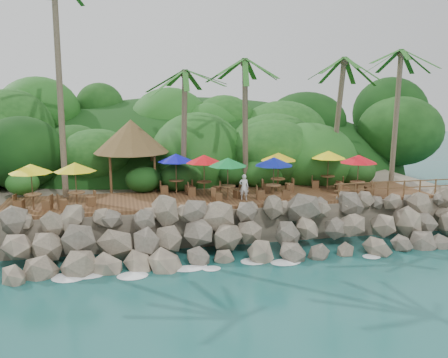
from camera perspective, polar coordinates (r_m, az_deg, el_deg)
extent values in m
plane|color=#19514F|center=(24.87, 3.03, -10.20)|extent=(140.00, 140.00, 0.00)
cube|color=gray|center=(39.68, -3.11, -0.78)|extent=(32.00, 25.20, 2.10)
ellipsoid|color=#143811|center=(47.16, -4.59, -0.30)|extent=(44.80, 28.00, 15.40)
cube|color=brown|center=(29.83, 0.00, -2.27)|extent=(26.00, 5.00, 0.20)
ellipsoid|color=white|center=(24.49, -18.33, -11.00)|extent=(1.20, 0.80, 0.06)
ellipsoid|color=white|center=(24.33, -11.17, -10.79)|extent=(1.20, 0.80, 0.06)
ellipsoid|color=white|center=(24.55, -4.04, -10.42)|extent=(1.20, 0.80, 0.06)
ellipsoid|color=white|center=(25.13, 2.85, -9.90)|extent=(1.20, 0.80, 0.06)
ellipsoid|color=white|center=(26.04, 9.31, -9.29)|extent=(1.20, 0.80, 0.06)
ellipsoid|color=white|center=(27.25, 15.25, -8.63)|extent=(1.20, 0.80, 0.06)
ellipsoid|color=white|center=(28.73, 20.61, -7.94)|extent=(1.20, 0.80, 0.06)
cylinder|color=brown|center=(31.19, -18.94, 10.63)|extent=(0.61, 2.93, 13.56)
cylinder|color=brown|center=(31.95, -4.76, 5.72)|extent=(0.72, 0.70, 7.72)
ellipsoid|color=#23601E|center=(31.86, -4.87, 12.65)|extent=(6.00, 6.00, 2.40)
cylinder|color=brown|center=(32.08, 2.54, 6.42)|extent=(0.71, 0.86, 8.44)
ellipsoid|color=#23601E|center=(32.07, 2.60, 13.95)|extent=(6.00, 6.00, 2.40)
cylinder|color=brown|center=(36.58, 19.75, 6.96)|extent=(1.06, 1.13, 9.25)
ellipsoid|color=#23601E|center=(36.64, 20.21, 14.19)|extent=(6.00, 6.00, 2.40)
cylinder|color=brown|center=(35.09, 13.32, 6.69)|extent=(0.39, 1.61, 8.64)
ellipsoid|color=#23601E|center=(35.10, 13.63, 13.77)|extent=(6.00, 6.00, 2.40)
cylinder|color=brown|center=(31.40, -13.31, 0.51)|extent=(0.16, 0.16, 2.40)
cylinder|color=brown|center=(31.47, -8.21, 0.71)|extent=(0.16, 0.16, 2.40)
cylinder|color=brown|center=(34.16, -13.25, 1.30)|extent=(0.16, 0.16, 2.40)
cylinder|color=brown|center=(34.23, -8.56, 1.48)|extent=(0.16, 0.16, 2.40)
cone|color=brown|center=(32.49, -10.97, 5.02)|extent=(4.99, 4.99, 2.20)
cylinder|color=brown|center=(31.38, 6.40, -0.74)|extent=(0.09, 0.09, 0.83)
cylinder|color=brown|center=(31.30, 6.42, 0.02)|extent=(0.94, 0.94, 0.06)
cylinder|color=brown|center=(31.23, 6.43, 0.73)|extent=(0.06, 0.06, 2.46)
cone|color=yellow|center=(31.07, 6.47, 2.66)|extent=(2.35, 2.35, 0.50)
cube|color=brown|center=(31.20, 5.02, -1.07)|extent=(0.49, 0.49, 0.51)
cube|color=brown|center=(31.64, 7.75, -0.97)|extent=(0.49, 0.49, 0.51)
cylinder|color=brown|center=(30.82, -5.67, -0.93)|extent=(0.09, 0.09, 0.83)
cylinder|color=brown|center=(30.74, -5.68, -0.15)|extent=(0.94, 0.94, 0.06)
cylinder|color=brown|center=(30.67, -5.70, 0.57)|extent=(0.06, 0.06, 2.46)
cone|color=#0D0EB5|center=(30.50, -5.73, 2.53)|extent=(2.35, 2.35, 0.50)
cube|color=brown|center=(30.77, -7.11, -1.28)|extent=(0.47, 0.47, 0.51)
cube|color=brown|center=(30.95, -4.23, -1.15)|extent=(0.47, 0.47, 0.51)
cylinder|color=brown|center=(28.85, 0.45, -1.66)|extent=(0.09, 0.09, 0.83)
cylinder|color=brown|center=(28.76, 0.45, -0.83)|extent=(0.94, 0.94, 0.06)
cylinder|color=brown|center=(28.69, 0.45, -0.07)|extent=(0.06, 0.06, 2.46)
cone|color=#0D7D32|center=(28.52, 0.45, 2.03)|extent=(2.35, 2.35, 0.50)
cube|color=brown|center=(28.46, -0.85, -2.15)|extent=(0.61, 0.61, 0.51)
cube|color=brown|center=(29.33, 1.70, -1.78)|extent=(0.61, 0.61, 0.51)
cylinder|color=brown|center=(28.27, -17.07, -2.38)|extent=(0.09, 0.09, 0.83)
cylinder|color=brown|center=(28.18, -17.12, -1.54)|extent=(0.94, 0.94, 0.06)
cylinder|color=brown|center=(28.11, -17.16, -0.76)|extent=(0.06, 0.06, 2.46)
cone|color=yellow|center=(27.93, -17.28, 1.38)|extent=(2.35, 2.35, 0.50)
cube|color=brown|center=(28.14, -18.60, -2.85)|extent=(0.59, 0.59, 0.51)
cube|color=brown|center=(28.49, -15.53, -2.53)|extent=(0.59, 0.59, 0.51)
cylinder|color=brown|center=(28.50, -21.71, -2.56)|extent=(0.09, 0.09, 0.83)
cylinder|color=brown|center=(28.42, -21.77, -1.73)|extent=(0.94, 0.94, 0.06)
cylinder|color=brown|center=(28.34, -21.82, -0.95)|extent=(0.06, 0.06, 2.46)
cone|color=yellow|center=(28.16, -21.97, 1.17)|extent=(2.35, 2.35, 0.50)
cube|color=brown|center=(28.84, -23.13, -2.84)|extent=(0.56, 0.56, 0.51)
cube|color=brown|center=(28.25, -20.22, -2.90)|extent=(0.56, 0.56, 0.51)
cylinder|color=brown|center=(29.25, 5.87, -1.55)|extent=(0.09, 0.09, 0.83)
cylinder|color=brown|center=(29.16, 5.89, -0.73)|extent=(0.94, 0.94, 0.06)
cylinder|color=brown|center=(29.09, 5.90, 0.02)|extent=(0.06, 0.06, 2.46)
cone|color=#0B1996|center=(28.92, 5.94, 2.09)|extent=(2.35, 2.35, 0.50)
cube|color=brown|center=(29.16, 4.35, -1.88)|extent=(0.53, 0.53, 0.51)
cube|color=brown|center=(29.42, 7.37, -1.82)|extent=(0.53, 0.53, 0.51)
cylinder|color=brown|center=(32.91, 12.18, -0.39)|extent=(0.09, 0.09, 0.83)
cylinder|color=brown|center=(32.83, 12.21, 0.34)|extent=(0.94, 0.94, 0.06)
cylinder|color=brown|center=(32.77, 12.24, 1.01)|extent=(0.06, 0.06, 2.46)
cone|color=yellow|center=(32.61, 12.31, 2.85)|extent=(2.35, 2.35, 0.50)
cube|color=brown|center=(32.91, 10.81, -0.61)|extent=(0.61, 0.61, 0.51)
cube|color=brown|center=(32.98, 13.53, -0.70)|extent=(0.61, 0.61, 0.51)
cylinder|color=brown|center=(31.30, 15.53, -1.09)|extent=(0.09, 0.09, 0.83)
cylinder|color=brown|center=(31.23, 15.57, -0.32)|extent=(0.94, 0.94, 0.06)
cylinder|color=brown|center=(31.16, 15.60, 0.39)|extent=(0.06, 0.06, 2.46)
cone|color=red|center=(31.00, 15.70, 2.32)|extent=(2.35, 2.35, 0.50)
cube|color=brown|center=(31.06, 14.17, -1.40)|extent=(0.52, 0.52, 0.51)
cube|color=brown|center=(31.63, 16.84, -1.33)|extent=(0.52, 0.52, 0.51)
cylinder|color=brown|center=(30.21, -2.36, -1.12)|extent=(0.09, 0.09, 0.83)
cylinder|color=brown|center=(30.12, -2.37, -0.33)|extent=(0.94, 0.94, 0.06)
cylinder|color=brown|center=(30.05, -2.37, 0.41)|extent=(0.06, 0.06, 2.46)
cone|color=red|center=(29.89, -2.39, 2.41)|extent=(2.35, 2.35, 0.50)
cube|color=brown|center=(30.17, -3.84, -1.45)|extent=(0.50, 0.50, 0.51)
cube|color=brown|center=(30.33, -0.89, -1.37)|extent=(0.50, 0.50, 0.51)
cylinder|color=brown|center=(29.65, 13.44, -1.45)|extent=(0.10, 0.10, 1.00)
cylinder|color=brown|center=(30.14, 15.33, -1.35)|extent=(0.10, 0.10, 1.00)
cylinder|color=brown|center=(30.66, 17.15, -1.24)|extent=(0.10, 0.10, 1.00)
cylinder|color=brown|center=(31.22, 18.91, -1.14)|extent=(0.10, 0.10, 1.00)
cylinder|color=brown|center=(31.80, 20.60, -1.04)|extent=(0.10, 0.10, 1.00)
cylinder|color=brown|center=(32.41, 22.24, -0.95)|extent=(0.10, 0.10, 1.00)
cylinder|color=brown|center=(33.04, 23.81, -0.85)|extent=(0.10, 0.10, 1.00)
cube|color=brown|center=(31.42, 19.81, -0.29)|extent=(8.30, 0.06, 0.06)
cube|color=brown|center=(31.49, 19.77, -1.00)|extent=(8.30, 0.06, 0.06)
imported|color=white|center=(28.76, 2.37, -0.96)|extent=(0.66, 0.53, 1.57)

